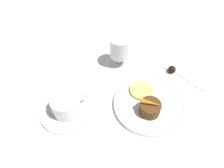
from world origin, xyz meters
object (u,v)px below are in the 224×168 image
at_px(dessert_cake, 150,108).
at_px(coffee_cup, 66,104).
at_px(dinner_plate, 149,104).
at_px(fork, 179,75).
at_px(wine_glass, 119,49).

bearing_deg(dessert_cake, coffee_cup, 147.37).
distance_m(dinner_plate, fork, 0.17).
relative_size(wine_glass, dessert_cake, 1.86).
bearing_deg(dinner_plate, fork, 15.83).
distance_m(fork, dessert_cake, 0.20).
relative_size(coffee_cup, fork, 0.65).
xyz_separation_m(dinner_plate, fork, (0.17, 0.05, -0.01)).
distance_m(dinner_plate, coffee_cup, 0.25).
height_order(dinner_plate, wine_glass, wine_glass).
distance_m(wine_glass, fork, 0.23).
distance_m(coffee_cup, dessert_cake, 0.25).
bearing_deg(coffee_cup, dinner_plate, -25.50).
distance_m(coffee_cup, wine_glass, 0.26).
height_order(dinner_plate, coffee_cup, coffee_cup).
xyz_separation_m(wine_glass, fork, (0.15, -0.16, -0.07)).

